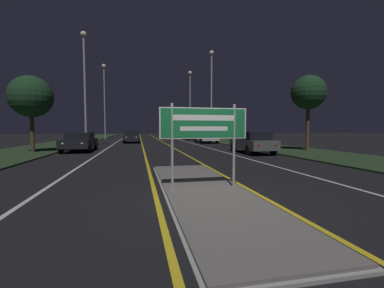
% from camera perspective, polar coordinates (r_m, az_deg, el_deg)
% --- Properties ---
extents(ground_plane, '(160.00, 160.00, 0.00)m').
position_cam_1_polar(ground_plane, '(6.39, 3.81, -11.64)').
color(ground_plane, black).
extents(median_island, '(2.16, 8.31, 0.10)m').
position_cam_1_polar(median_island, '(6.87, 2.62, -10.21)').
color(median_island, '#999993').
rests_on(median_island, ground_plane).
extents(verge_left, '(5.00, 100.00, 0.08)m').
position_cam_1_polar(verge_left, '(27.14, -28.62, -0.37)').
color(verge_left, '#23381E').
rests_on(verge_left, ground_plane).
extents(verge_right, '(5.00, 100.00, 0.08)m').
position_cam_1_polar(verge_right, '(28.29, 11.40, 0.13)').
color(verge_right, '#23381E').
rests_on(verge_right, ground_plane).
extents(centre_line_yellow_left, '(0.12, 70.00, 0.01)m').
position_cam_1_polar(centre_line_yellow_left, '(30.99, -11.13, 0.36)').
color(centre_line_yellow_left, gold).
rests_on(centre_line_yellow_left, ground_plane).
extents(centre_line_yellow_right, '(0.12, 70.00, 0.01)m').
position_cam_1_polar(centre_line_yellow_right, '(31.12, -6.44, 0.41)').
color(centre_line_yellow_right, gold).
rests_on(centre_line_yellow_right, ground_plane).
extents(lane_line_white_left, '(0.12, 70.00, 0.01)m').
position_cam_1_polar(lane_line_white_left, '(31.09, -16.53, 0.29)').
color(lane_line_white_left, silver).
rests_on(lane_line_white_left, ground_plane).
extents(lane_line_white_right, '(0.12, 70.00, 0.01)m').
position_cam_1_polar(lane_line_white_right, '(31.54, -1.14, 0.48)').
color(lane_line_white_right, silver).
rests_on(lane_line_white_right, ground_plane).
extents(edge_line_white_left, '(0.10, 70.00, 0.01)m').
position_cam_1_polar(edge_line_white_left, '(31.47, -21.98, 0.21)').
color(edge_line_white_left, silver).
rests_on(edge_line_white_left, ground_plane).
extents(edge_line_white_right, '(0.10, 70.00, 0.01)m').
position_cam_1_polar(edge_line_white_right, '(32.23, 4.11, 0.53)').
color(edge_line_white_right, silver).
rests_on(edge_line_white_right, ground_plane).
extents(highway_sign, '(2.31, 0.07, 2.20)m').
position_cam_1_polar(highway_sign, '(6.67, 2.67, 3.71)').
color(highway_sign, '#9E9E99').
rests_on(highway_sign, median_island).
extents(streetlight_left_near, '(0.52, 0.52, 9.96)m').
position_cam_1_polar(streetlight_left_near, '(24.67, -22.77, 14.01)').
color(streetlight_left_near, '#9E9E99').
rests_on(streetlight_left_near, ground_plane).
extents(streetlight_left_far, '(0.63, 0.63, 11.30)m').
position_cam_1_polar(streetlight_left_far, '(41.70, -18.92, 11.66)').
color(streetlight_left_far, '#9E9E99').
rests_on(streetlight_left_far, ground_plane).
extents(streetlight_right_near, '(0.51, 0.51, 10.04)m').
position_cam_1_polar(streetlight_right_near, '(28.60, 4.35, 12.84)').
color(streetlight_right_near, '#9E9E99').
rests_on(streetlight_right_near, ground_plane).
extents(streetlight_right_far, '(0.60, 0.60, 10.29)m').
position_cam_1_polar(streetlight_right_far, '(39.52, -0.43, 11.17)').
color(streetlight_right_far, '#9E9E99').
rests_on(streetlight_right_far, ground_plane).
extents(car_receding_0, '(1.89, 4.12, 1.44)m').
position_cam_1_polar(car_receding_0, '(17.54, 13.35, 0.42)').
color(car_receding_0, '#4C514C').
rests_on(car_receding_0, ground_plane).
extents(car_receding_1, '(2.03, 4.23, 1.39)m').
position_cam_1_polar(car_receding_1, '(29.33, 3.17, 1.69)').
color(car_receding_1, '#B7B7BC').
rests_on(car_receding_1, ground_plane).
extents(car_receding_2, '(1.88, 4.07, 1.37)m').
position_cam_1_polar(car_receding_2, '(38.12, -0.48, 2.09)').
color(car_receding_2, '#4C514C').
rests_on(car_receding_2, ground_plane).
extents(car_approaching_0, '(2.03, 4.24, 1.37)m').
position_cam_1_polar(car_approaching_0, '(20.27, -23.69, 0.55)').
color(car_approaching_0, black).
rests_on(car_approaching_0, ground_plane).
extents(car_approaching_1, '(1.88, 4.56, 1.42)m').
position_cam_1_polar(car_approaching_1, '(30.65, -13.23, 1.70)').
color(car_approaching_1, black).
rests_on(car_approaching_1, ground_plane).
extents(roadside_palm_left, '(2.72, 2.72, 5.04)m').
position_cam_1_polar(roadside_palm_left, '(20.12, -32.18, 8.88)').
color(roadside_palm_left, '#4C3823').
rests_on(roadside_palm_left, verge_left).
extents(roadside_palm_right, '(2.41, 2.41, 5.35)m').
position_cam_1_polar(roadside_palm_right, '(20.32, 24.47, 10.32)').
color(roadside_palm_right, '#4C3823').
rests_on(roadside_palm_right, verge_right).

